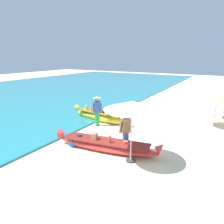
# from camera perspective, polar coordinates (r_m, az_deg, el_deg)

# --- Properties ---
(ground_plane) EXTENTS (80.00, 80.00, 0.00)m
(ground_plane) POSITION_cam_1_polar(r_m,az_deg,el_deg) (8.52, 2.20, -11.75)
(ground_plane) COLOR beige
(sea) EXTENTS (24.00, 56.00, 0.10)m
(sea) POSITION_cam_1_polar(r_m,az_deg,el_deg) (24.16, -21.14, 5.30)
(sea) COLOR teal
(sea) RESTS_ON ground
(boat_red_foreground) EXTENTS (4.76, 1.50, 0.76)m
(boat_red_foreground) POSITION_cam_1_polar(r_m,az_deg,el_deg) (8.70, -1.73, -9.26)
(boat_red_foreground) COLOR red
(boat_red_foreground) RESTS_ON ground
(boat_yellow_midground) EXTENTS (4.10, 1.08, 0.85)m
(boat_yellow_midground) POSITION_cam_1_polar(r_m,az_deg,el_deg) (12.56, -3.51, -1.10)
(boat_yellow_midground) COLOR yellow
(boat_yellow_midground) RESTS_ON ground
(person_vendor_hatted) EXTENTS (0.55, 0.52, 1.78)m
(person_vendor_hatted) POSITION_cam_1_polar(r_m,az_deg,el_deg) (11.45, -4.22, 0.92)
(person_vendor_hatted) COLOR green
(person_vendor_hatted) RESTS_ON ground
(person_tourist_customer) EXTENTS (0.48, 0.57, 1.68)m
(person_tourist_customer) POSITION_cam_1_polar(r_m,az_deg,el_deg) (8.43, 3.90, -5.06)
(person_tourist_customer) COLOR #3D5BA8
(person_tourist_customer) RESTS_ON ground
(patio_umbrella_large) EXTENTS (2.03, 2.03, 2.35)m
(patio_umbrella_large) POSITION_cam_1_polar(r_m,az_deg,el_deg) (7.22, 5.63, 1.68)
(patio_umbrella_large) COLOR #B7B7BC
(patio_umbrella_large) RESTS_ON ground
(parasol_row_0) EXTENTS (1.60, 1.60, 1.91)m
(parasol_row_0) POSITION_cam_1_polar(r_m,az_deg,el_deg) (12.49, 27.53, 3.82)
(parasol_row_0) COLOR #8E6B47
(parasol_row_0) RESTS_ON ground
(cooler_box) EXTENTS (0.52, 0.47, 0.32)m
(cooler_box) POSITION_cam_1_polar(r_m,az_deg,el_deg) (9.37, -10.89, -8.33)
(cooler_box) COLOR blue
(cooler_box) RESTS_ON ground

